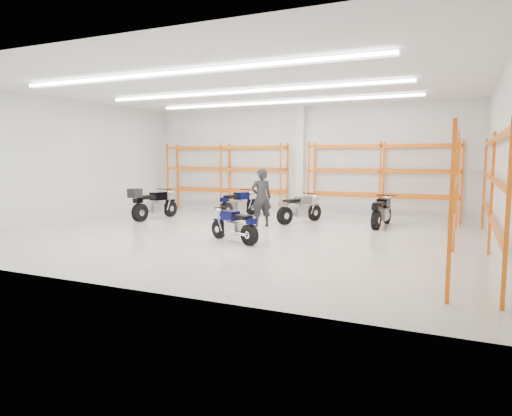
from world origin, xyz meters
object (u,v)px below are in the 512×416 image
at_px(standing_man, 261,198).
at_px(motorcycle_back_d, 381,213).
at_px(motorcycle_back_b, 237,204).
at_px(motorcycle_main, 235,226).
at_px(motorcycle_back_c, 298,209).
at_px(structural_column, 301,161).
at_px(motorcycle_back_a, 152,204).

bearing_deg(standing_man, motorcycle_back_d, 163.87).
relative_size(motorcycle_back_b, standing_man, 1.10).
height_order(motorcycle_back_b, motorcycle_back_d, motorcycle_back_b).
height_order(motorcycle_main, standing_man, standing_man).
distance_m(motorcycle_back_c, structural_column, 3.18).
distance_m(motorcycle_back_c, motorcycle_back_d, 2.94).
height_order(motorcycle_main, motorcycle_back_d, motorcycle_back_d).
xyz_separation_m(motorcycle_main, motorcycle_back_b, (-2.41, 4.90, 0.06)).
bearing_deg(structural_column, motorcycle_back_d, -31.79).
relative_size(motorcycle_main, structural_column, 0.41).
xyz_separation_m(motorcycle_back_d, standing_man, (-3.80, -1.58, 0.50)).
bearing_deg(standing_man, structural_column, -129.90).
height_order(motorcycle_main, motorcycle_back_a, motorcycle_back_a).
bearing_deg(motorcycle_back_c, standing_man, -122.81).
xyz_separation_m(motorcycle_main, motorcycle_back_c, (0.34, 4.36, 0.05)).
distance_m(standing_man, structural_column, 4.09).
xyz_separation_m(motorcycle_back_b, motorcycle_back_d, (5.69, -0.31, -0.01)).
xyz_separation_m(motorcycle_back_b, motorcycle_back_c, (2.75, -0.54, -0.01)).
bearing_deg(structural_column, motorcycle_back_a, -138.55).
bearing_deg(motorcycle_back_a, motorcycle_back_c, 15.83).
bearing_deg(motorcycle_back_d, standing_man, -157.43).
height_order(motorcycle_back_a, motorcycle_back_d, motorcycle_back_a).
bearing_deg(motorcycle_main, standing_man, 99.96).
height_order(motorcycle_back_d, standing_man, standing_man).
bearing_deg(motorcycle_main, motorcycle_back_c, 85.50).
distance_m(motorcycle_back_a, motorcycle_back_d, 8.51).
xyz_separation_m(motorcycle_back_c, motorcycle_back_d, (2.93, 0.23, 0.00)).
bearing_deg(motorcycle_back_c, motorcycle_main, -94.50).
distance_m(motorcycle_back_b, standing_man, 2.71).
relative_size(motorcycle_main, motorcycle_back_b, 0.84).
relative_size(motorcycle_back_d, structural_column, 0.48).
relative_size(motorcycle_back_b, motorcycle_back_c, 1.09).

